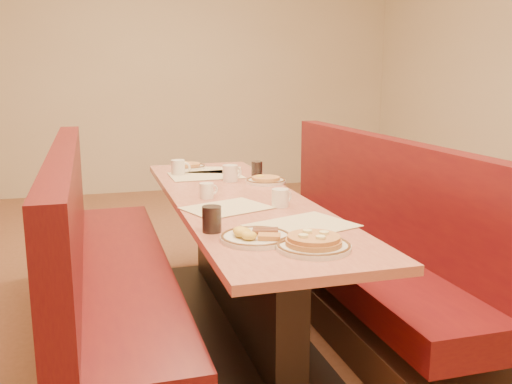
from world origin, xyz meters
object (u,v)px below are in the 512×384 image
object	(u,v)px
pancake_plate	(314,244)
coffee_mug_d	(179,167)
coffee_mug_c	(231,173)
soda_tumbler_near	(212,219)
booth_left	(103,279)
booth_right	(359,255)
coffee_mug_b	(207,190)
coffee_mug_a	(281,197)
eggs_plate	(255,236)
diner_table	(239,264)
soda_tumbler_mid	(257,169)

from	to	relation	value
pancake_plate	coffee_mug_d	distance (m)	1.80
pancake_plate	coffee_mug_c	bearing A→B (deg)	88.81
coffee_mug_c	soda_tumbler_near	bearing A→B (deg)	-128.99
soda_tumbler_near	booth_left	bearing A→B (deg)	126.27
booth_right	coffee_mug_b	size ratio (longest dim) A/B	23.18
pancake_plate	coffee_mug_a	xyz separation A→B (m)	(0.11, 0.71, 0.02)
pancake_plate	coffee_mug_c	size ratio (longest dim) A/B	2.20
pancake_plate	eggs_plate	xyz separation A→B (m)	(-0.18, 0.18, -0.01)
booth_left	pancake_plate	bearing A→B (deg)	-51.19
pancake_plate	coffee_mug_b	bearing A→B (deg)	101.66
coffee_mug_c	booth_left	bearing A→B (deg)	-169.78
booth_left	coffee_mug_d	distance (m)	1.07
pancake_plate	eggs_plate	world-z (taller)	pancake_plate
eggs_plate	coffee_mug_d	distance (m)	1.61
coffee_mug_d	eggs_plate	bearing A→B (deg)	-69.21
booth_right	booth_left	bearing A→B (deg)	180.00
diner_table	pancake_plate	distance (m)	1.05
eggs_plate	soda_tumbler_near	xyz separation A→B (m)	(-0.14, 0.17, 0.04)
pancake_plate	soda_tumbler_mid	world-z (taller)	soda_tumbler_mid
coffee_mug_a	soda_tumbler_mid	distance (m)	0.87
eggs_plate	coffee_mug_d	xyz separation A→B (m)	(-0.06, 1.61, 0.03)
booth_left	soda_tumbler_near	distance (m)	0.88
booth_left	soda_tumbler_mid	size ratio (longest dim) A/B	25.15
coffee_mug_d	coffee_mug_b	bearing A→B (deg)	-68.64
pancake_plate	soda_tumbler_mid	size ratio (longest dim) A/B	2.92
coffee_mug_c	soda_tumbler_near	distance (m)	1.17
diner_table	eggs_plate	bearing A→B (deg)	-100.02
booth_left	soda_tumbler_near	bearing A→B (deg)	-53.73
coffee_mug_b	soda_tumbler_mid	bearing A→B (deg)	33.39
coffee_mug_a	coffee_mug_d	distance (m)	1.13
soda_tumbler_mid	eggs_plate	bearing A→B (deg)	-106.67
coffee_mug_a	pancake_plate	bearing A→B (deg)	-121.74
diner_table	booth_right	xyz separation A→B (m)	(0.73, 0.00, -0.01)
eggs_plate	soda_tumbler_mid	world-z (taller)	soda_tumbler_mid
soda_tumbler_near	soda_tumbler_mid	distance (m)	1.35
booth_right	eggs_plate	xyz separation A→B (m)	(-0.87, -0.79, 0.41)
coffee_mug_a	coffee_mug_d	bearing A→B (deg)	85.30
pancake_plate	soda_tumbler_mid	xyz separation A→B (m)	(0.24, 1.58, 0.03)
booth_left	coffee_mug_b	bearing A→B (deg)	5.16
pancake_plate	coffee_mug_a	distance (m)	0.72
eggs_plate	coffee_mug_b	size ratio (longest dim) A/B	2.69
diner_table	soda_tumbler_near	xyz separation A→B (m)	(-0.28, -0.62, 0.43)
coffee_mug_c	soda_tumbler_mid	bearing A→B (deg)	8.52
booth_right	coffee_mug_b	xyz separation A→B (m)	(-0.90, 0.05, 0.43)
coffee_mug_a	coffee_mug_c	xyz separation A→B (m)	(-0.08, 0.75, 0.01)
coffee_mug_a	soda_tumbler_mid	size ratio (longest dim) A/B	1.18
pancake_plate	coffee_mug_a	world-z (taller)	coffee_mug_a
soda_tumbler_near	pancake_plate	bearing A→B (deg)	-47.11
diner_table	coffee_mug_d	world-z (taller)	coffee_mug_d
coffee_mug_a	soda_tumbler_near	distance (m)	0.57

